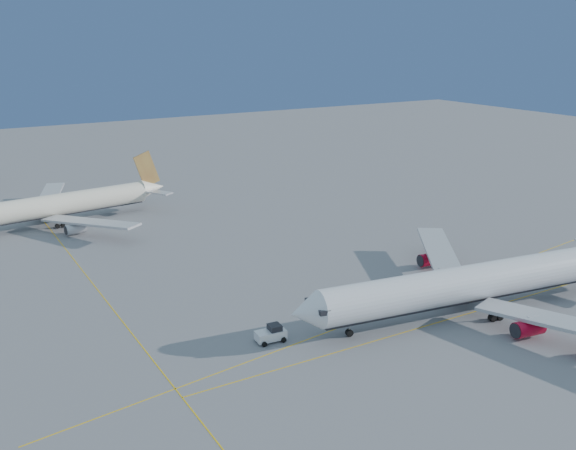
# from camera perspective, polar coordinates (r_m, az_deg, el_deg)

# --- Properties ---
(ground) EXTENTS (500.00, 500.00, 0.00)m
(ground) POSITION_cam_1_polar(r_m,az_deg,el_deg) (113.26, 7.16, -6.31)
(ground) COLOR slate
(ground) RESTS_ON ground
(taxiway_lines) EXTENTS (118.86, 140.00, 0.02)m
(taxiway_lines) POSITION_cam_1_polar(r_m,az_deg,el_deg) (110.57, -0.97, -6.76)
(taxiway_lines) COLOR #EDB60D
(taxiway_lines) RESTS_ON ground
(airliner_virgin) EXTENTS (68.30, 60.89, 16.86)m
(airliner_virgin) POSITION_cam_1_polar(r_m,az_deg,el_deg) (109.94, 17.00, -4.81)
(airliner_virgin) COLOR white
(airliner_virgin) RESTS_ON ground
(airliner_etihad) EXTENTS (57.89, 53.11, 15.11)m
(airliner_etihad) POSITION_cam_1_polar(r_m,az_deg,el_deg) (162.44, -20.04, 1.64)
(airliner_etihad) COLOR #F1E6CD
(airliner_etihad) RESTS_ON ground
(pushback_tug) EXTENTS (4.65, 3.04, 2.53)m
(pushback_tug) POSITION_cam_1_polar(r_m,az_deg,el_deg) (96.62, -1.49, -9.64)
(pushback_tug) COLOR white
(pushback_tug) RESTS_ON ground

